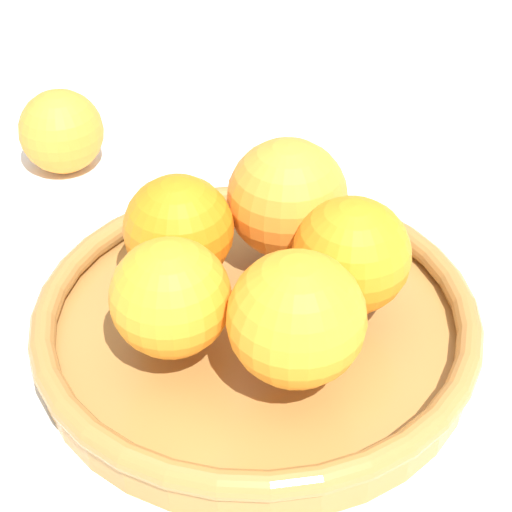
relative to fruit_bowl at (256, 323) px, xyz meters
The scene contains 4 objects.
ground_plane 0.02m from the fruit_bowl, ahead, with size 4.00×4.00×0.00m, color white.
fruit_bowl is the anchor object (origin of this frame).
orange_pile 0.06m from the fruit_bowl, 36.94° to the right, with size 0.19×0.19×0.08m.
stray_orange 0.28m from the fruit_bowl, 89.07° to the left, with size 0.07×0.07×0.07m, color orange.
Camera 1 is at (-0.25, -0.33, 0.40)m, focal length 60.00 mm.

